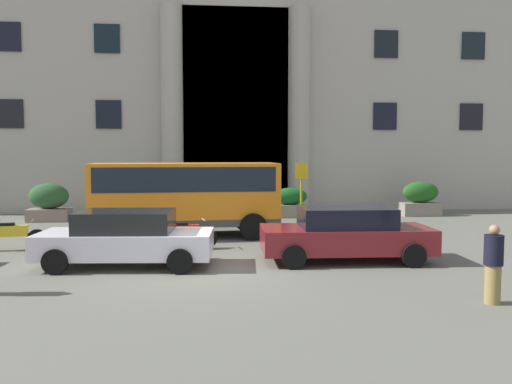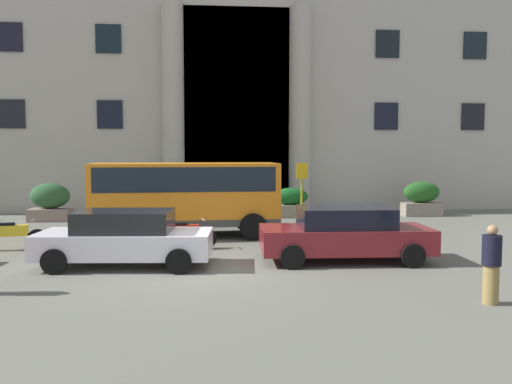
% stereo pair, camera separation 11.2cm
% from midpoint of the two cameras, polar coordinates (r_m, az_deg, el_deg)
% --- Properties ---
extents(ground_plane, '(80.00, 64.00, 0.12)m').
position_cam_midpoint_polar(ground_plane, '(13.29, -5.91, -8.66)').
color(ground_plane, '#5C5D52').
extents(office_building_facade, '(33.69, 9.76, 21.42)m').
position_cam_midpoint_polar(office_building_facade, '(31.41, -5.77, 18.58)').
color(office_building_facade, '#A8A499').
rests_on(office_building_facade, ground_plane).
extents(orange_minibus, '(6.41, 2.85, 2.54)m').
position_cam_midpoint_polar(orange_minibus, '(18.52, -7.73, -0.03)').
color(orange_minibus, orange).
rests_on(orange_minibus, ground_plane).
extents(bus_stop_sign, '(0.44, 0.08, 2.51)m').
position_cam_midpoint_polar(bus_stop_sign, '(20.43, 4.73, 0.46)').
color(bus_stop_sign, '#A09D19').
rests_on(bus_stop_sign, ground_plane).
extents(hedge_planter_entrance_right, '(1.63, 0.81, 1.33)m').
position_cam_midpoint_polar(hedge_planter_entrance_right, '(23.93, 3.54, -1.19)').
color(hedge_planter_entrance_right, gray).
rests_on(hedge_planter_entrance_right, ground_plane).
extents(hedge_planter_east, '(1.72, 1.00, 1.62)m').
position_cam_midpoint_polar(hedge_planter_east, '(24.19, -21.43, -1.08)').
color(hedge_planter_east, gray).
rests_on(hedge_planter_east, ground_plane).
extents(hedge_planter_far_east, '(1.75, 0.83, 1.58)m').
position_cam_midpoint_polar(hedge_planter_far_east, '(25.55, 17.10, -0.75)').
color(hedge_planter_far_east, gray).
rests_on(hedge_planter_far_east, ground_plane).
extents(hedge_planter_west, '(1.94, 0.85, 1.60)m').
position_cam_midpoint_polar(hedge_planter_west, '(23.74, -9.62, -0.96)').
color(hedge_planter_west, gray).
rests_on(hedge_planter_west, ground_plane).
extents(parked_hatchback_near, '(4.48, 2.26, 1.43)m').
position_cam_midpoint_polar(parked_hatchback_near, '(13.98, -14.00, -4.82)').
color(parked_hatchback_near, white).
rests_on(parked_hatchback_near, ground_plane).
extents(parked_estate_mid, '(4.55, 2.17, 1.45)m').
position_cam_midpoint_polar(parked_estate_mid, '(14.43, 9.39, -4.41)').
color(parked_estate_mid, maroon).
rests_on(parked_estate_mid, ground_plane).
extents(motorcycle_far_end, '(1.94, 0.63, 0.89)m').
position_cam_midpoint_polar(motorcycle_far_end, '(16.10, -8.00, -4.54)').
color(motorcycle_far_end, black).
rests_on(motorcycle_far_end, ground_plane).
extents(scooter_by_planter, '(2.04, 0.64, 0.89)m').
position_cam_midpoint_polar(scooter_by_planter, '(16.94, 10.78, -4.12)').
color(scooter_by_planter, black).
rests_on(scooter_by_planter, ground_plane).
extents(motorcycle_near_kerb, '(1.99, 0.59, 0.89)m').
position_cam_midpoint_polar(motorcycle_near_kerb, '(17.47, -25.04, -4.20)').
color(motorcycle_near_kerb, black).
rests_on(motorcycle_near_kerb, ground_plane).
extents(pedestrian_man_crossing, '(0.36, 0.36, 1.53)m').
position_cam_midpoint_polar(pedestrian_man_crossing, '(11.20, 23.84, -7.12)').
color(pedestrian_man_crossing, olive).
rests_on(pedestrian_man_crossing, ground_plane).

